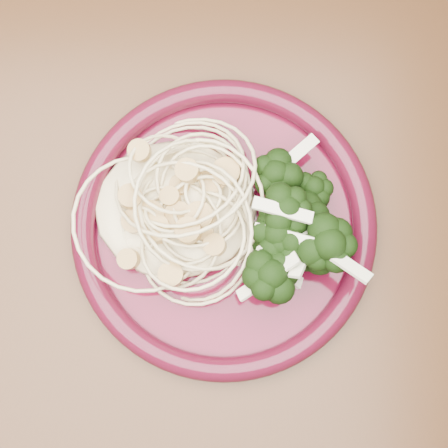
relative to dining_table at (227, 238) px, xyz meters
The scene contains 6 objects.
dining_table is the anchor object (origin of this frame).
dinner_plate 0.11m from the dining_table, 133.53° to the right, with size 0.36×0.36×0.02m.
spaghetti_pile 0.13m from the dining_table, 166.25° to the left, with size 0.15×0.13×0.03m, color beige.
scallop_cluster 0.17m from the dining_table, 166.25° to the left, with size 0.13×0.13×0.04m, color tan, non-canonical shape.
broccoli_pile 0.14m from the dining_table, 23.68° to the right, with size 0.10×0.16×0.06m, color black.
onion_garnish 0.18m from the dining_table, 23.68° to the right, with size 0.07×0.10×0.06m, color beige, non-canonical shape.
Camera 1 is at (-0.00, -0.10, 1.33)m, focal length 50.00 mm.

